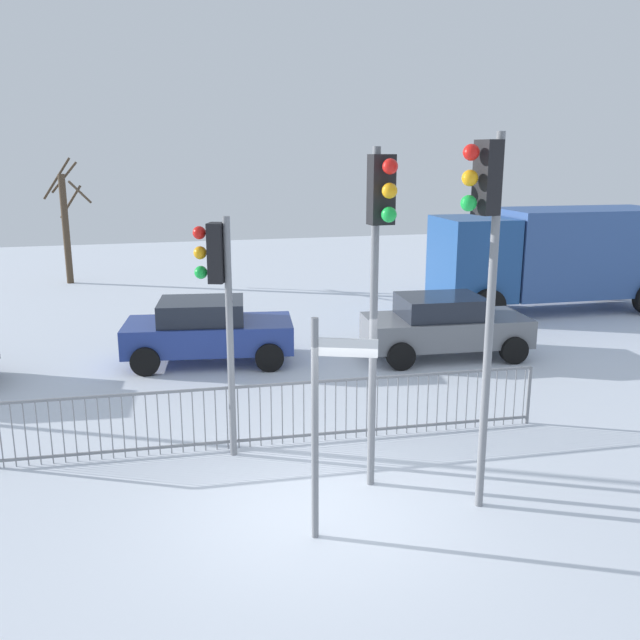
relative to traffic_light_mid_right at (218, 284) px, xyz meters
name	(u,v)px	position (x,y,z in m)	size (l,w,h in m)	color
ground_plane	(316,510)	(0.99, -2.09, -2.79)	(60.00, 60.00, 0.00)	silver
traffic_light_mid_right	(218,284)	(0.00, 0.00, 0.00)	(0.55, 0.38, 3.81)	slate
traffic_light_mid_left	(379,246)	(1.97, -1.70, 0.72)	(0.34, 0.57, 4.80)	slate
traffic_light_rear_left	(485,242)	(3.06, -2.54, 0.84)	(0.57, 0.35, 4.98)	slate
direction_sign_post	(320,418)	(0.88, -2.75, -1.19)	(0.74, 0.33, 2.85)	slate
pedestrian_guard_railing	(282,413)	(0.99, 0.15, -2.24)	(8.93, 0.50, 1.07)	slate
car_grey_near	(444,325)	(5.72, 4.17, -2.03)	(3.92, 2.18, 1.47)	slate
car_blue_mid	(207,330)	(0.24, 5.12, -2.03)	(4.00, 2.38, 1.47)	navy
delivery_truck	(552,254)	(10.98, 7.95, -1.06)	(7.14, 2.94, 3.10)	#33518C
bare_tree_left	(66,223)	(-3.77, 16.49, -0.55)	(1.70, 1.70, 4.58)	#473828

